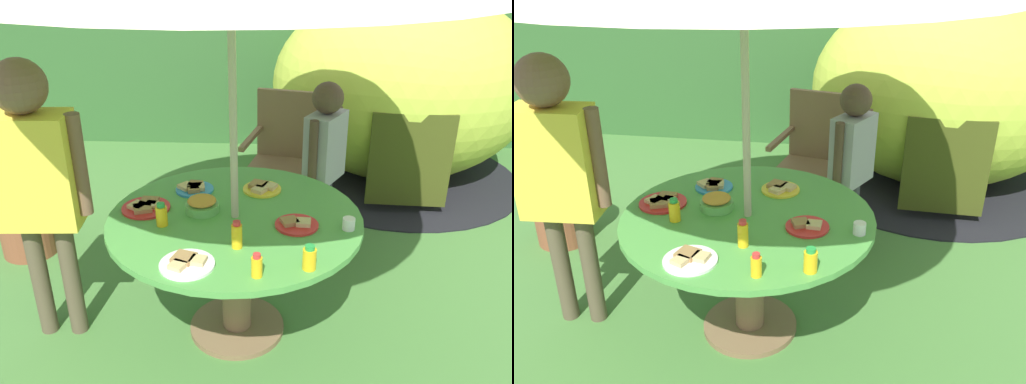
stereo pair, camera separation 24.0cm
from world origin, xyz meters
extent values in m
cube|color=#477A38|center=(0.00, 0.00, -0.01)|extent=(10.00, 10.00, 0.02)
cube|color=#33602D|center=(0.00, 3.19, 0.84)|extent=(9.00, 0.70, 1.67)
cylinder|color=brown|center=(0.00, 0.00, 0.01)|extent=(0.50, 0.50, 0.03)
cylinder|color=brown|center=(0.00, 0.00, 0.33)|extent=(0.15, 0.15, 0.65)
cylinder|color=#519E47|center=(0.00, 0.00, 0.67)|extent=(1.24, 1.24, 0.03)
cylinder|color=#B7AD8C|center=(0.00, 0.00, 1.00)|extent=(0.04, 0.04, 2.00)
cylinder|color=brown|center=(-0.03, 0.89, 0.23)|extent=(0.04, 0.04, 0.46)
cylinder|color=brown|center=(0.43, 0.78, 0.23)|extent=(0.04, 0.04, 0.46)
cylinder|color=brown|center=(0.07, 1.33, 0.23)|extent=(0.04, 0.04, 0.46)
cylinder|color=brown|center=(0.53, 1.22, 0.23)|extent=(0.04, 0.04, 0.46)
cube|color=brown|center=(0.25, 1.06, 0.47)|extent=(0.61, 0.59, 0.04)
cube|color=brown|center=(0.30, 1.28, 0.73)|extent=(0.51, 0.15, 0.48)
cube|color=brown|center=(0.02, 1.11, 0.69)|extent=(0.15, 0.48, 0.03)
cube|color=brown|center=(0.48, 1.00, 0.69)|extent=(0.15, 0.48, 0.03)
ellipsoid|color=#B2C63F|center=(1.20, 2.16, 0.79)|extent=(2.20, 1.71, 1.58)
cylinder|color=black|center=(1.20, 2.16, 0.01)|extent=(2.27, 2.27, 0.01)
cube|color=#3E4516|center=(1.16, 1.37, 0.43)|extent=(0.59, 0.06, 0.71)
cylinder|color=brown|center=(-1.44, 0.72, 0.12)|extent=(0.36, 0.36, 0.24)
sphere|color=#234C28|center=(-1.44, 0.72, 0.40)|extent=(0.37, 0.37, 0.37)
cylinder|color=#3F3F47|center=(0.52, 0.92, 0.26)|extent=(0.07, 0.07, 0.51)
cylinder|color=#3F3F47|center=(0.46, 0.81, 0.26)|extent=(0.07, 0.07, 0.51)
cube|color=#99999E|center=(0.49, 0.86, 0.73)|extent=(0.29, 0.34, 0.43)
cylinder|color=#4C3828|center=(0.57, 1.01, 0.75)|extent=(0.05, 0.05, 0.39)
cylinder|color=#4C3828|center=(0.41, 0.72, 0.75)|extent=(0.05, 0.05, 0.39)
sphere|color=#4C3828|center=(0.49, 0.86, 1.04)|extent=(0.19, 0.19, 0.19)
cylinder|color=brown|center=(-1.00, -0.06, 0.33)|extent=(0.09, 0.09, 0.65)
cylinder|color=brown|center=(-0.84, -0.05, 0.33)|extent=(0.09, 0.09, 0.65)
cube|color=yellow|center=(-0.92, -0.05, 0.93)|extent=(0.39, 0.23, 0.55)
cylinder|color=brown|center=(-0.71, -0.04, 0.96)|extent=(0.07, 0.07, 0.50)
sphere|color=brown|center=(-0.92, -0.05, 1.33)|extent=(0.25, 0.25, 0.25)
cylinder|color=#66B259|center=(-0.17, 0.05, 0.71)|extent=(0.17, 0.17, 0.04)
ellipsoid|color=gold|center=(-0.17, 0.05, 0.74)|extent=(0.14, 0.14, 0.04)
cylinder|color=red|center=(-0.45, 0.06, 0.69)|extent=(0.24, 0.24, 0.01)
cube|color=tan|center=(-0.42, 0.06, 0.71)|extent=(0.07, 0.07, 0.02)
cube|color=#9E7547|center=(-0.44, 0.10, 0.71)|extent=(0.09, 0.09, 0.02)
cube|color=tan|center=(-0.49, 0.05, 0.71)|extent=(0.10, 0.10, 0.02)
cube|color=#9E7547|center=(-0.46, 0.02, 0.71)|extent=(0.11, 0.11, 0.02)
cylinder|color=white|center=(-0.16, -0.44, 0.69)|extent=(0.23, 0.23, 0.01)
cube|color=tan|center=(-0.12, -0.43, 0.71)|extent=(0.07, 0.07, 0.02)
cube|color=#9E7547|center=(-0.18, -0.41, 0.71)|extent=(0.11, 0.11, 0.02)
cube|color=tan|center=(-0.19, -0.47, 0.71)|extent=(0.08, 0.08, 0.02)
cylinder|color=red|center=(0.30, -0.08, 0.69)|extent=(0.21, 0.21, 0.01)
cube|color=tan|center=(0.33, -0.09, 0.71)|extent=(0.07, 0.07, 0.02)
cube|color=#9E7547|center=(0.26, -0.08, 0.71)|extent=(0.10, 0.10, 0.02)
cylinder|color=yellow|center=(0.12, 0.30, 0.69)|extent=(0.20, 0.20, 0.01)
cube|color=tan|center=(0.16, 0.31, 0.71)|extent=(0.09, 0.09, 0.02)
cube|color=#9E7547|center=(0.10, 0.32, 0.71)|extent=(0.11, 0.11, 0.02)
cube|color=tan|center=(0.11, 0.26, 0.71)|extent=(0.09, 0.09, 0.02)
cylinder|color=#338CD8|center=(-0.24, 0.28, 0.69)|extent=(0.20, 0.20, 0.01)
cube|color=tan|center=(-0.22, 0.28, 0.71)|extent=(0.09, 0.09, 0.02)
cube|color=#9E7547|center=(-0.24, 0.31, 0.71)|extent=(0.08, 0.08, 0.02)
cube|color=tan|center=(-0.28, 0.29, 0.71)|extent=(0.10, 0.10, 0.02)
cube|color=#9E7547|center=(-0.24, 0.25, 0.71)|extent=(0.08, 0.08, 0.02)
cylinder|color=yellow|center=(0.13, -0.50, 0.73)|extent=(0.05, 0.05, 0.09)
cylinder|color=red|center=(0.13, -0.50, 0.78)|extent=(0.03, 0.03, 0.02)
cylinder|color=yellow|center=(0.34, -0.44, 0.73)|extent=(0.06, 0.06, 0.09)
cylinder|color=green|center=(0.34, -0.44, 0.78)|extent=(0.04, 0.04, 0.02)
cylinder|color=yellow|center=(0.03, -0.28, 0.74)|extent=(0.05, 0.05, 0.11)
cylinder|color=red|center=(0.03, -0.28, 0.80)|extent=(0.03, 0.03, 0.02)
cylinder|color=yellow|center=(-0.33, -0.10, 0.73)|extent=(0.05, 0.05, 0.10)
cylinder|color=green|center=(-0.33, -0.10, 0.79)|extent=(0.04, 0.04, 0.02)
cylinder|color=white|center=(0.54, -0.10, 0.71)|extent=(0.06, 0.06, 0.06)
camera|label=1|loc=(0.21, -2.28, 1.91)|focal=37.51mm
camera|label=2|loc=(0.45, -2.25, 1.91)|focal=37.51mm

